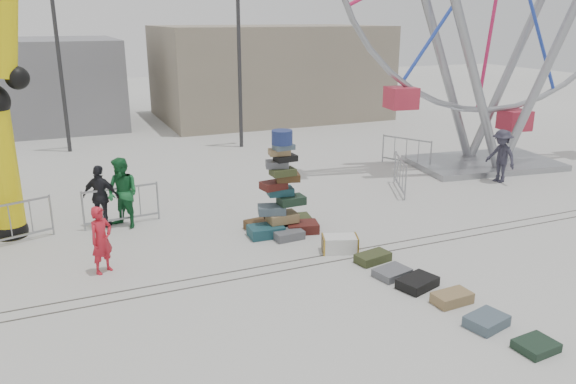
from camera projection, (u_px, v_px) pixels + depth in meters
name	position (u px, v px, depth m)	size (l,w,h in m)	color
ground	(301.00, 280.00, 12.17)	(90.00, 90.00, 0.00)	#9E9E99
track_line_near	(291.00, 269.00, 12.70)	(40.00, 0.04, 0.01)	#47443F
track_line_far	(284.00, 262.00, 13.05)	(40.00, 0.04, 0.01)	#47443F
building_right	(268.00, 72.00, 31.60)	(12.00, 8.00, 5.00)	gray
building_left	(16.00, 84.00, 28.58)	(10.00, 8.00, 4.40)	gray
lamp_post_right	(241.00, 41.00, 23.40)	(1.41, 0.25, 8.00)	#2D2D30
lamp_post_left	(60.00, 42.00, 22.53)	(1.41, 0.25, 8.00)	#2D2D30
suitcase_tower	(281.00, 204.00, 14.73)	(1.94, 1.71, 2.74)	#1A454F
steamer_trunk	(340.00, 244.00, 13.60)	(0.85, 0.49, 0.40)	silver
row_case_0	(373.00, 257.00, 13.07)	(0.82, 0.45, 0.21)	#373F1F
row_case_1	(392.00, 273.00, 12.34)	(0.75, 0.56, 0.17)	#5C5E64
row_case_2	(417.00, 283.00, 11.83)	(0.83, 0.57, 0.22)	black
row_case_3	(452.00, 298.00, 11.18)	(0.78, 0.46, 0.22)	olive
row_case_4	(486.00, 321.00, 10.34)	(0.75, 0.55, 0.21)	#495C69
row_case_5	(536.00, 346.00, 9.61)	(0.67, 0.54, 0.16)	#1A2F21
barricade_dummy_b	(10.00, 224.00, 13.94)	(2.00, 0.10, 1.10)	gray
barricade_dummy_c	(121.00, 206.00, 15.27)	(2.00, 0.10, 1.10)	gray
barricade_wheel_front	(400.00, 175.00, 18.26)	(2.00, 0.10, 1.10)	gray
barricade_wheel_back	(406.00, 152.00, 21.37)	(2.00, 0.10, 1.10)	gray
pedestrian_red	(101.00, 240.00, 12.35)	(0.56, 0.37, 1.54)	red
pedestrian_green	(123.00, 193.00, 14.98)	(0.93, 0.73, 1.92)	#175E2D
pedestrian_black	(101.00, 196.00, 15.04)	(1.01, 0.42, 1.72)	black
pedestrian_grey	(501.00, 156.00, 19.18)	(1.18, 0.68, 1.82)	#272633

